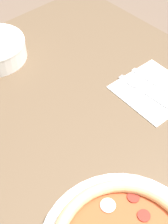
{
  "coord_description": "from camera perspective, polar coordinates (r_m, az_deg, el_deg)",
  "views": [
    {
      "loc": [
        -0.24,
        -0.38,
        1.35
      ],
      "look_at": [
        0.1,
        0.01,
        0.75
      ],
      "focal_mm": 50.0,
      "sensor_mm": 36.0,
      "label": 1
    }
  ],
  "objects": [
    {
      "name": "napkin",
      "position": [
        0.89,
        12.65,
        3.89
      ],
      "size": [
        0.19,
        0.19,
        0.0
      ],
      "color": "white",
      "rests_on": "dining_table"
    },
    {
      "name": "knife",
      "position": [
        0.9,
        14.05,
        4.46
      ],
      "size": [
        0.02,
        0.19,
        0.01
      ],
      "rotation": [
        0.0,
        0.0,
        1.61
      ],
      "color": "silver",
      "rests_on": "napkin"
    },
    {
      "name": "dining_table",
      "position": [
        0.84,
        -4.91,
        -9.05
      ],
      "size": [
        1.1,
        1.03,
        0.73
      ],
      "color": "brown",
      "rests_on": "ground_plane"
    },
    {
      "name": "fork",
      "position": [
        0.87,
        11.64,
        3.15
      ],
      "size": [
        0.02,
        0.2,
        0.0
      ],
      "rotation": [
        0.0,
        0.0,
        1.61
      ],
      "color": "silver",
      "rests_on": "napkin"
    }
  ]
}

